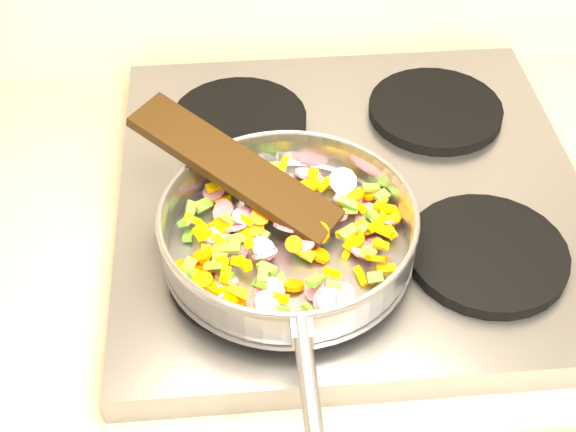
{
  "coord_description": "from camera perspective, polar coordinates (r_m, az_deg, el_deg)",
  "views": [
    {
      "loc": [
        -0.85,
        0.91,
        1.64
      ],
      "look_at": [
        -0.79,
        1.55,
        1.01
      ],
      "focal_mm": 50.0,
      "sensor_mm": 36.0,
      "label": 1
    }
  ],
  "objects": [
    {
      "name": "cooktop",
      "position": [
        1.06,
        4.5,
        1.35
      ],
      "size": [
        0.6,
        0.6,
        0.04
      ],
      "primitive_type": "cube",
      "color": "#939399",
      "rests_on": "counter_top"
    },
    {
      "name": "vegetable_heap",
      "position": [
        0.93,
        -0.03,
        -1.4
      ],
      "size": [
        0.28,
        0.27,
        0.05
      ],
      "color": "#FFCB00",
      "rests_on": "saute_pan"
    },
    {
      "name": "grate_bl",
      "position": [
        1.13,
        -3.5,
        6.79
      ],
      "size": [
        0.19,
        0.19,
        0.02
      ],
      "primitive_type": "cylinder",
      "color": "black",
      "rests_on": "cooktop"
    },
    {
      "name": "saute_pan",
      "position": [
        0.91,
        0.01,
        -1.03
      ],
      "size": [
        0.34,
        0.51,
        0.06
      ],
      "rotation": [
        0.0,
        0.0,
        -0.0
      ],
      "color": "#9E9EA5",
      "rests_on": "grate_fl"
    },
    {
      "name": "grate_fl",
      "position": [
        0.93,
        -2.74,
        -3.8
      ],
      "size": [
        0.19,
        0.19,
        0.02
      ],
      "primitive_type": "cylinder",
      "color": "black",
      "rests_on": "cooktop"
    },
    {
      "name": "grate_br",
      "position": [
        1.17,
        10.43,
        7.42
      ],
      "size": [
        0.19,
        0.19,
        0.02
      ],
      "primitive_type": "cylinder",
      "color": "black",
      "rests_on": "cooktop"
    },
    {
      "name": "grate_fr",
      "position": [
        0.97,
        13.97,
        -2.61
      ],
      "size": [
        0.19,
        0.19,
        0.02
      ],
      "primitive_type": "cylinder",
      "color": "black",
      "rests_on": "cooktop"
    },
    {
      "name": "wooden_spatula",
      "position": [
        0.95,
        -3.82,
        3.43
      ],
      "size": [
        0.25,
        0.21,
        0.08
      ],
      "primitive_type": "cube",
      "rotation": [
        0.0,
        -0.26,
        2.5
      ],
      "color": "black",
      "rests_on": "saute_pan"
    }
  ]
}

